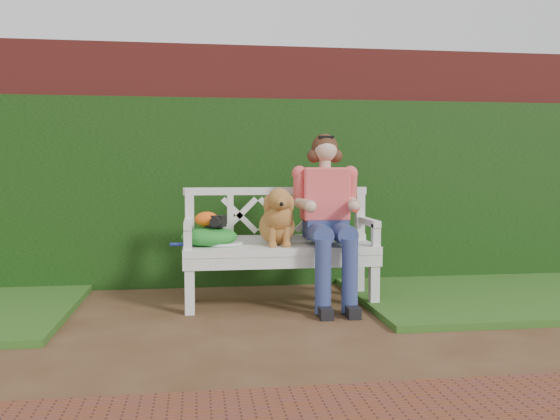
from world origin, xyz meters
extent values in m
plane|color=#452B17|center=(0.00, 0.00, 0.00)|extent=(60.00, 60.00, 0.00)
cube|color=maroon|center=(0.00, 1.90, 1.10)|extent=(10.00, 0.30, 2.20)
cube|color=#234714|center=(0.00, 1.68, 0.85)|extent=(10.00, 0.18, 1.70)
cube|color=#1E3B16|center=(2.40, 0.90, 0.03)|extent=(2.60, 2.00, 0.05)
cube|color=black|center=(-0.04, 0.80, 0.67)|extent=(0.17, 0.15, 0.09)
ellipsoid|color=#EB5812|center=(-0.11, 0.81, 0.68)|extent=(0.21, 0.17, 0.12)
camera|label=1|loc=(-0.18, -3.74, 1.07)|focal=38.00mm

